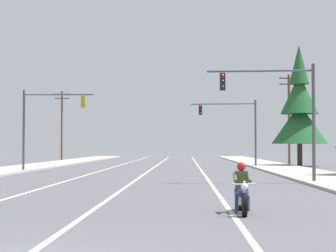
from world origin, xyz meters
TOP-DOWN VIEW (x-y plane):
  - lane_stripe_center at (-0.03, 45.00)m, footprint 0.16×100.00m
  - lane_stripe_left at (-3.78, 45.00)m, footprint 0.16×100.00m
  - lane_stripe_right at (4.08, 45.00)m, footprint 0.16×100.00m
  - sidewalk_kerb_right at (10.98, 40.00)m, footprint 4.40×110.00m
  - sidewalk_kerb_left at (-10.98, 40.00)m, footprint 4.40×110.00m
  - motorcycle_with_rider at (4.38, 7.20)m, footprint 0.70×2.19m
  - traffic_signal_near_right at (7.79, 20.58)m, footprint 5.59×0.47m
  - traffic_signal_near_left at (-7.92, 34.04)m, footprint 5.41×0.38m
  - traffic_signal_mid_right at (7.52, 43.98)m, footprint 6.05×0.56m
  - utility_pole_right_far at (14.19, 53.93)m, footprint 2.09×0.26m
  - utility_pole_left_far at (-14.78, 72.46)m, footprint 2.29×0.26m
  - conifer_tree_right_verge_far at (13.76, 46.02)m, footprint 5.31×5.31m

SIDE VIEW (x-z plane):
  - lane_stripe_center at x=-0.03m, z-range 0.00..0.01m
  - lane_stripe_left at x=-3.78m, z-range 0.00..0.01m
  - lane_stripe_right at x=4.08m, z-range 0.00..0.01m
  - sidewalk_kerb_right at x=10.98m, z-range 0.00..0.14m
  - sidewalk_kerb_left at x=-10.98m, z-range 0.00..0.14m
  - motorcycle_with_rider at x=4.38m, z-range -0.14..1.32m
  - traffic_signal_near_left at x=-7.92m, z-range 1.03..7.23m
  - traffic_signal_near_right at x=7.79m, z-range 1.04..7.24m
  - traffic_signal_mid_right at x=7.52m, z-range 1.07..7.27m
  - utility_pole_right_far at x=14.19m, z-range 0.36..10.14m
  - utility_pole_left_far at x=-14.78m, z-range 0.38..10.18m
  - conifer_tree_right_verge_far at x=13.76m, z-range -0.49..11.20m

